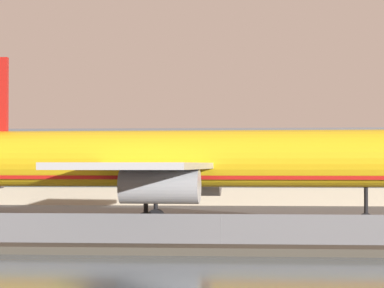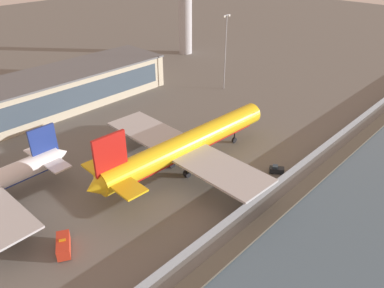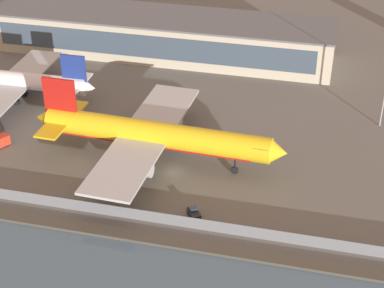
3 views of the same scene
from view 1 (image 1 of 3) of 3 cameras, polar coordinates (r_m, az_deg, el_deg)
The scene contains 6 objects.
ground_plane at distance 77.99m, azimuth 2.48°, elevation -5.43°, with size 500.00×500.00×0.00m, color #66635E.
shoreline_seawall at distance 57.56m, azimuth 1.60°, elevation -6.67°, with size 320.00×3.00×0.50m.
perimeter_fence at distance 61.97m, azimuth 1.84°, elevation -5.46°, with size 280.00×0.10×2.27m.
cargo_jet_yellow at distance 81.05m, azimuth -0.88°, elevation -1.07°, with size 51.33×43.70×15.56m.
baggage_tug at distance 65.05m, azimuth 8.41°, elevation -5.54°, with size 3.11×3.55×1.80m.
terminal_building at distance 134.46m, azimuth -4.32°, elevation -1.42°, with size 91.46×19.36×10.56m.
Camera 1 is at (3.31, -77.71, 5.67)m, focal length 85.00 mm.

